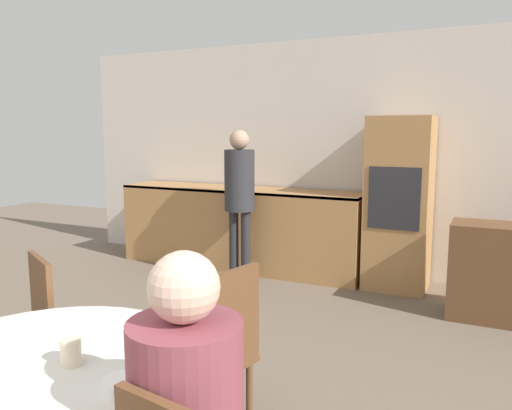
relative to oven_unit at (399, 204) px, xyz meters
The scene contains 8 objects.
wall_back 0.79m from the oven_unit, 149.27° to the left, with size 7.09×0.05×2.60m.
kitchen_counter 1.84m from the oven_unit, behind, with size 2.92×0.60×0.94m.
oven_unit is the anchor object (origin of this frame).
chair_far_left 3.65m from the oven_unit, 111.01° to the right, with size 0.54×0.54×0.94m.
chair_far_right 3.11m from the oven_unit, 96.07° to the right, with size 0.48×0.48×0.94m.
person_standing 1.63m from the oven_unit, 161.95° to the right, with size 0.32×0.32×1.60m.
cup 3.89m from the oven_unit, 97.21° to the right, with size 0.08×0.08×0.10m.
bowl_near 3.92m from the oven_unit, 92.85° to the right, with size 0.14×0.14×0.04m.
Camera 1 is at (1.42, 0.12, 1.59)m, focal length 35.00 mm.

